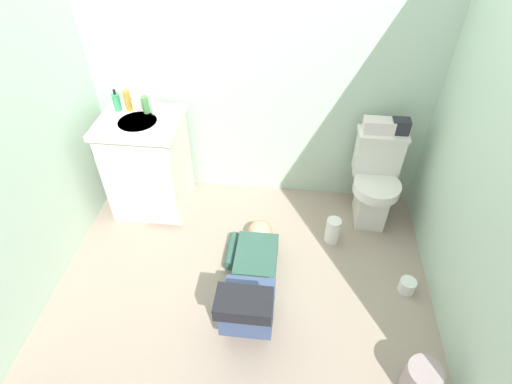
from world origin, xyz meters
The scene contains 17 objects.
ground_plane centered at (0.00, 0.00, -0.02)m, with size 3.07×2.96×0.04m, color #A18C7C.
wall_back centered at (0.00, 1.02, 1.20)m, with size 2.73×0.08×2.40m, color #B4CEB8.
wall_right centered at (1.33, 0.00, 1.20)m, with size 0.08×1.96×2.40m, color #B4CEB8.
toilet centered at (0.93, 0.73, 0.37)m, with size 0.36×0.46×0.75m.
vanity_cabinet centered at (-0.84, 0.66, 0.42)m, with size 0.60×0.53×0.82m.
faucet centered at (-0.85, 0.81, 0.87)m, with size 0.02×0.02×0.10m, color silver.
person_plumber centered at (0.07, -0.17, 0.18)m, with size 0.39×1.06×0.52m.
tissue_box centered at (0.88, 0.82, 0.80)m, with size 0.22×0.11×0.10m, color silver.
toiletry_bag centered at (1.03, 0.82, 0.81)m, with size 0.12×0.09×0.11m, color #26262D.
soap_dispenser centered at (-1.04, 0.79, 0.89)m, with size 0.06×0.06×0.17m.
bottle_amber centered at (-0.95, 0.80, 0.90)m, with size 0.05×0.05×0.16m, color #C58A2F.
bottle_white centered at (-0.88, 0.81, 0.87)m, with size 0.06×0.06×0.10m, color white.
bottle_green centered at (-0.81, 0.78, 0.88)m, with size 0.05×0.05×0.13m, color #52994F.
bottle_clear centered at (-0.75, 0.78, 0.90)m, with size 0.05×0.05×0.16m, color silver.
trash_can centered at (1.07, -0.68, 0.12)m, with size 0.19×0.19×0.24m, color #A18D8E.
paper_towel_roll centered at (0.63, 0.41, 0.11)m, with size 0.11×0.11×0.21m, color white.
toilet_paper_roll centered at (1.13, 0.00, 0.05)m, with size 0.11×0.11×0.10m, color white.
Camera 1 is at (0.28, -1.74, 2.35)m, focal length 28.24 mm.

